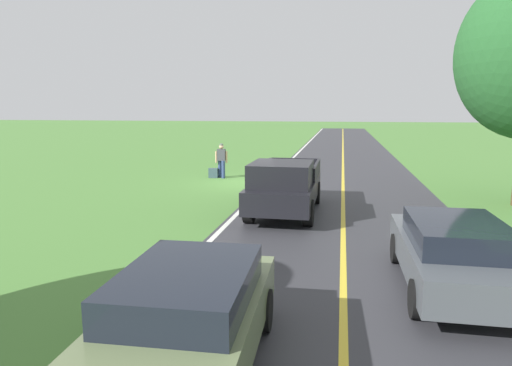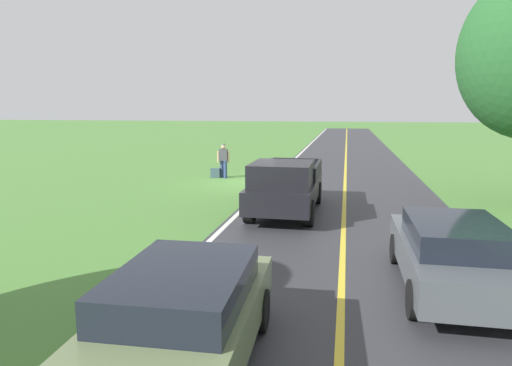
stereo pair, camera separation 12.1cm
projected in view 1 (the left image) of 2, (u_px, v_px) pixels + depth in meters
ground_plane at (247, 183)px, 21.23m from camera, size 200.00×200.00×0.00m
road_surface at (343, 186)px, 20.40m from camera, size 7.30×120.00×0.00m
lane_edge_line at (268, 183)px, 21.04m from camera, size 0.16×117.60×0.00m
lane_centre_line at (343, 186)px, 20.40m from camera, size 0.14×117.60×0.00m
hitchhiker_walking at (222, 158)px, 22.63m from camera, size 0.62×0.51×1.75m
suitcase_carried at (213, 173)px, 22.72m from camera, size 0.47×0.24×0.49m
pickup_truck_passing at (285, 185)px, 14.87m from camera, size 2.13×5.42×1.82m
sedan_mid_oncoming at (454, 252)px, 8.60m from camera, size 1.95×4.41×1.41m
sedan_ahead_same_lane at (185, 321)px, 5.84m from camera, size 2.05×4.46×1.41m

